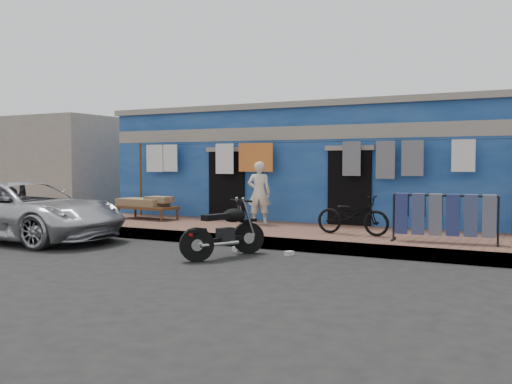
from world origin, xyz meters
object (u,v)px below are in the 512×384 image
(bicycle, at_px, (353,211))
(charpoy, at_px, (148,208))
(seated_person, at_px, (259,193))
(jeans_rack, at_px, (444,217))
(car, at_px, (24,210))
(motorcycle, at_px, (223,229))

(bicycle, bearing_deg, charpoy, 86.95)
(seated_person, bearing_deg, jeans_rack, 143.94)
(bicycle, distance_m, charpoy, 6.05)
(car, relative_size, motorcycle, 2.83)
(car, bearing_deg, jeans_rack, -78.35)
(seated_person, bearing_deg, car, 17.81)
(car, bearing_deg, bicycle, -72.26)
(motorcycle, height_order, charpoy, motorcycle)
(car, distance_m, motorcycle, 5.29)
(seated_person, relative_size, charpoy, 0.85)
(motorcycle, bearing_deg, charpoy, 160.12)
(charpoy, bearing_deg, bicycle, -6.19)
(bicycle, distance_m, motorcycle, 3.05)
(motorcycle, distance_m, charpoy, 5.34)
(seated_person, height_order, bicycle, seated_person)
(motorcycle, distance_m, jeans_rack, 4.26)
(charpoy, bearing_deg, seated_person, 4.22)
(bicycle, distance_m, jeans_rack, 1.96)
(motorcycle, bearing_deg, car, -162.61)
(car, relative_size, jeans_rack, 2.42)
(bicycle, xyz_separation_m, motorcycle, (-1.71, -2.52, -0.23))
(car, relative_size, seated_person, 3.17)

